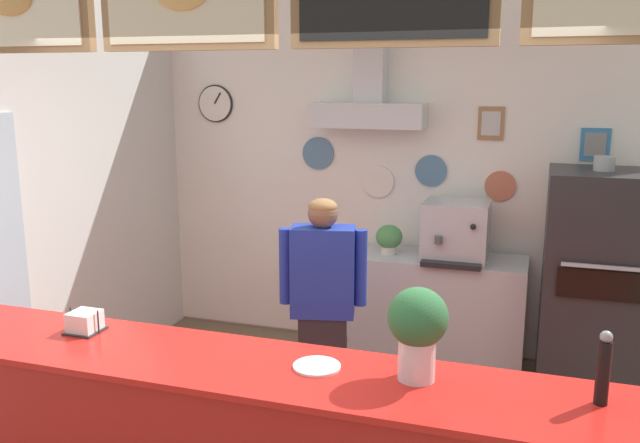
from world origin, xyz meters
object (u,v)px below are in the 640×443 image
shop_worker (323,308)px  potted_sage (389,238)px  napkin_holder (85,323)px  pizza_oven (593,288)px  espresso_machine (456,231)px  basil_vase (418,329)px  pepper_grinder (603,368)px  condiment_plate (317,366)px

shop_worker → potted_sage: size_ratio=6.62×
shop_worker → napkin_holder: 1.58m
pizza_oven → espresso_machine: size_ratio=3.41×
potted_sage → napkin_holder: size_ratio=1.42×
basil_vase → shop_worker: bearing=122.1°
napkin_holder → basil_vase: 1.67m
pizza_oven → potted_sage: (-1.54, 0.24, 0.20)m
potted_sage → pepper_grinder: (1.40, -2.57, 0.18)m
napkin_holder → basil_vase: (1.66, -0.02, 0.17)m
pepper_grinder → basil_vase: size_ratio=0.75×
espresso_machine → potted_sage: bearing=179.1°
condiment_plate → napkin_holder: (-1.23, 0.04, 0.04)m
shop_worker → basil_vase: size_ratio=3.95×
pizza_oven → shop_worker: size_ratio=1.14×
pizza_oven → basil_vase: (-0.86, -2.34, 0.45)m
condiment_plate → basil_vase: 0.48m
condiment_plate → basil_vase: basil_vase is taller
shop_worker → basil_vase: (0.85, -1.35, 0.45)m
espresso_machine → condiment_plate: espresso_machine is taller
napkin_holder → basil_vase: size_ratio=0.42×
espresso_machine → potted_sage: 0.54m
shop_worker → espresso_machine: shop_worker is taller
condiment_plate → napkin_holder: size_ratio=1.25×
pizza_oven → pepper_grinder: 2.37m
shop_worker → pepper_grinder: 2.10m
shop_worker → espresso_machine: 1.44m
potted_sage → shop_worker: bearing=-97.7°
potted_sage → condiment_plate: 2.61m
espresso_machine → condiment_plate: bearing=-96.3°
pepper_grinder → napkin_holder: bearing=179.6°
napkin_holder → pizza_oven: bearing=42.6°
condiment_plate → basil_vase: bearing=3.1°
basil_vase → pizza_oven: bearing=69.8°
potted_sage → basil_vase: size_ratio=0.60×
pizza_oven → pepper_grinder: pizza_oven is taller
pizza_oven → pepper_grinder: bearing=-93.5°
pepper_grinder → napkin_holder: size_ratio=1.79×
pepper_grinder → condiment_plate: pepper_grinder is taller
basil_vase → pepper_grinder: bearing=0.3°
condiment_plate → pepper_grinder: bearing=1.4°
pizza_oven → potted_sage: bearing=171.3°
espresso_machine → napkin_holder: size_ratio=3.14×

